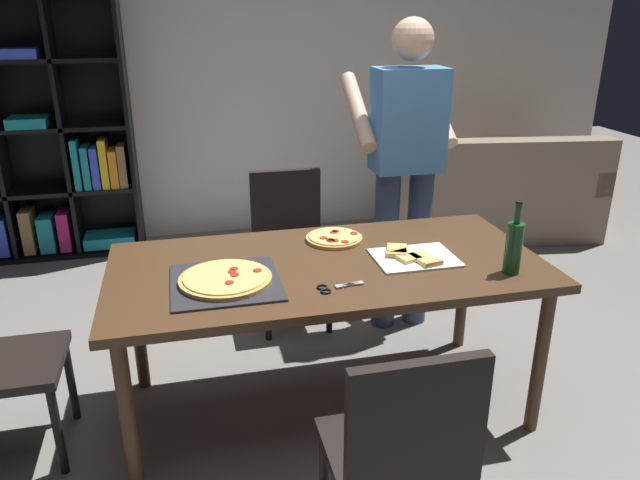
# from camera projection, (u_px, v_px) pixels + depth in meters

# --- Properties ---
(ground_plane) EXTENTS (12.00, 12.00, 0.00)m
(ground_plane) POSITION_uv_depth(u_px,v_px,m) (327.00, 405.00, 2.89)
(ground_plane) COLOR gray
(back_wall) EXTENTS (6.40, 0.10, 2.80)m
(back_wall) POSITION_uv_depth(u_px,v_px,m) (249.00, 60.00, 4.74)
(back_wall) COLOR silver
(back_wall) RESTS_ON ground_plane
(dining_table) EXTENTS (1.89, 0.91, 0.75)m
(dining_table) POSITION_uv_depth(u_px,v_px,m) (328.00, 277.00, 2.64)
(dining_table) COLOR #4C331E
(dining_table) RESTS_ON ground_plane
(chair_near_camera) EXTENTS (0.42, 0.42, 0.90)m
(chair_near_camera) POSITION_uv_depth(u_px,v_px,m) (401.00, 451.00, 1.86)
(chair_near_camera) COLOR black
(chair_near_camera) RESTS_ON ground_plane
(chair_far_side) EXTENTS (0.42, 0.42, 0.90)m
(chair_far_side) POSITION_uv_depth(u_px,v_px,m) (289.00, 238.00, 3.56)
(chair_far_side) COLOR black
(chair_far_side) RESTS_ON ground_plane
(couch) EXTENTS (1.80, 1.08, 0.85)m
(couch) POSITION_uv_depth(u_px,v_px,m) (490.00, 198.00, 4.99)
(couch) COLOR gray
(couch) RESTS_ON ground_plane
(bookshelf) EXTENTS (1.40, 0.35, 1.95)m
(bookshelf) POSITION_uv_depth(u_px,v_px,m) (28.00, 137.00, 4.36)
(bookshelf) COLOR black
(bookshelf) RESTS_ON ground_plane
(person_serving_pizza) EXTENTS (0.55, 0.54, 1.75)m
(person_serving_pizza) POSITION_uv_depth(u_px,v_px,m) (405.00, 161.00, 3.31)
(person_serving_pizza) COLOR #38476B
(person_serving_pizza) RESTS_ON ground_plane
(pepperoni_pizza_on_tray) EXTENTS (0.44, 0.44, 0.04)m
(pepperoni_pizza_on_tray) POSITION_uv_depth(u_px,v_px,m) (226.00, 280.00, 2.42)
(pepperoni_pizza_on_tray) COLOR #2D2D33
(pepperoni_pizza_on_tray) RESTS_ON dining_table
(pizza_slices_on_towel) EXTENTS (0.36, 0.29, 0.03)m
(pizza_slices_on_towel) POSITION_uv_depth(u_px,v_px,m) (412.00, 257.00, 2.65)
(pizza_slices_on_towel) COLOR white
(pizza_slices_on_towel) RESTS_ON dining_table
(wine_bottle) EXTENTS (0.07, 0.07, 0.32)m
(wine_bottle) POSITION_uv_depth(u_px,v_px,m) (514.00, 246.00, 2.48)
(wine_bottle) COLOR #194723
(wine_bottle) RESTS_ON dining_table
(kitchen_scissors) EXTENTS (0.20, 0.09, 0.01)m
(kitchen_scissors) POSITION_uv_depth(u_px,v_px,m) (333.00, 287.00, 2.38)
(kitchen_scissors) COLOR silver
(kitchen_scissors) RESTS_ON dining_table
(second_pizza_plain) EXTENTS (0.27, 0.27, 0.03)m
(second_pizza_plain) POSITION_uv_depth(u_px,v_px,m) (334.00, 238.00, 2.87)
(second_pizza_plain) COLOR tan
(second_pizza_plain) RESTS_ON dining_table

